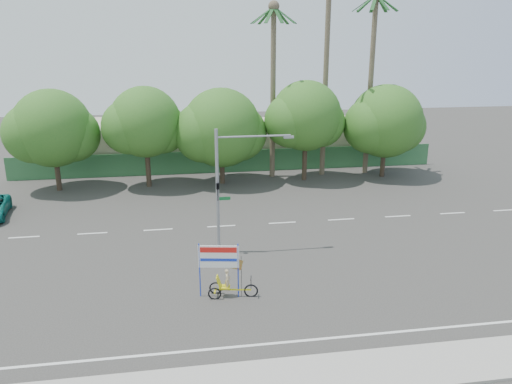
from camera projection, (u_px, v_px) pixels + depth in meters
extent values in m
plane|color=#33302D|center=(276.00, 281.00, 24.75)|extent=(120.00, 120.00, 0.00)
cube|color=gray|center=(317.00, 377.00, 17.65)|extent=(50.00, 2.40, 0.12)
cube|color=#336B3D|center=(230.00, 161.00, 44.76)|extent=(38.00, 0.08, 2.00)
cube|color=beige|center=(120.00, 144.00, 47.22)|extent=(12.00, 8.00, 4.00)
cube|color=beige|center=(304.00, 140.00, 49.96)|extent=(14.00, 8.00, 3.60)
cylinder|color=#473828|center=(57.00, 169.00, 39.15)|extent=(0.40, 0.40, 3.52)
sphere|color=#1E5C1B|center=(52.00, 128.00, 38.21)|extent=(6.00, 6.00, 6.00)
sphere|color=#1E5C1B|center=(72.00, 134.00, 38.85)|extent=(4.32, 4.32, 4.32)
sphere|color=#1E5C1B|center=(33.00, 133.00, 37.86)|extent=(4.56, 4.56, 4.56)
cylinder|color=#473828|center=(148.00, 164.00, 40.16)|extent=(0.40, 0.40, 3.74)
sphere|color=#1E5C1B|center=(145.00, 122.00, 39.16)|extent=(5.60, 5.60, 5.60)
sphere|color=#1E5C1B|center=(162.00, 128.00, 39.80)|extent=(4.03, 4.03, 4.03)
sphere|color=#1E5C1B|center=(129.00, 127.00, 38.83)|extent=(4.26, 4.26, 4.26)
cylinder|color=#473828|center=(222.00, 164.00, 41.11)|extent=(0.40, 0.40, 3.30)
sphere|color=#1E5C1B|center=(221.00, 128.00, 40.23)|extent=(6.40, 6.40, 6.40)
sphere|color=#1E5C1B|center=(239.00, 133.00, 40.88)|extent=(4.61, 4.61, 4.61)
sphere|color=#1E5C1B|center=(204.00, 132.00, 39.87)|extent=(4.86, 4.86, 4.86)
cylinder|color=#473828|center=(305.00, 157.00, 42.07)|extent=(0.40, 0.40, 3.87)
sphere|color=#1E5C1B|center=(306.00, 116.00, 41.04)|extent=(5.80, 5.80, 5.80)
sphere|color=#1E5C1B|center=(320.00, 122.00, 41.70)|extent=(4.18, 4.18, 4.18)
sphere|color=#1E5C1B|center=(291.00, 121.00, 40.71)|extent=(4.41, 4.41, 4.41)
cylinder|color=#473828|center=(383.00, 157.00, 43.18)|extent=(0.40, 0.40, 3.43)
sphere|color=#1E5C1B|center=(386.00, 121.00, 42.26)|extent=(6.20, 6.20, 6.20)
sphere|color=#1E5C1B|center=(399.00, 127.00, 42.91)|extent=(4.46, 4.46, 4.46)
sphere|color=#1E5C1B|center=(371.00, 126.00, 41.91)|extent=(4.71, 4.71, 4.71)
cylinder|color=#70604C|center=(326.00, 76.00, 41.86)|extent=(0.44, 0.44, 17.00)
cylinder|color=#70604C|center=(370.00, 88.00, 42.75)|extent=(0.44, 0.44, 15.00)
cube|color=#1C4C21|center=(387.00, 3.00, 40.88)|extent=(1.91, 0.28, 1.36)
cube|color=#1C4C21|center=(381.00, 3.00, 41.42)|extent=(1.65, 1.44, 1.36)
cube|color=#1C4C21|center=(373.00, 4.00, 41.64)|extent=(0.61, 1.93, 1.36)
cube|color=#1C4C21|center=(367.00, 3.00, 41.44)|extent=(1.20, 1.80, 1.36)
cube|color=#1C4C21|center=(364.00, 3.00, 40.91)|extent=(1.89, 0.92, 1.36)
cube|color=#1C4C21|center=(367.00, 2.00, 40.30)|extent=(1.89, 0.92, 1.36)
cube|color=#1C4C21|center=(374.00, 2.00, 39.90)|extent=(1.20, 1.80, 1.36)
cube|color=#1C4C21|center=(382.00, 2.00, 39.89)|extent=(0.61, 1.93, 1.36)
cube|color=#1C4C21|center=(387.00, 2.00, 40.27)|extent=(1.65, 1.44, 1.36)
cylinder|color=#70604C|center=(273.00, 95.00, 41.63)|extent=(0.44, 0.44, 14.00)
sphere|color=#70604C|center=(274.00, 6.00, 39.57)|extent=(0.90, 0.90, 0.90)
cube|color=#1C4C21|center=(285.00, 15.00, 39.91)|extent=(1.91, 0.28, 1.36)
cube|color=#1C4C21|center=(281.00, 15.00, 40.45)|extent=(1.65, 1.44, 1.36)
cube|color=#1C4C21|center=(274.00, 16.00, 40.67)|extent=(0.61, 1.93, 1.36)
cube|color=#1C4C21|center=(266.00, 15.00, 40.47)|extent=(1.20, 1.80, 1.36)
cube|color=#1C4C21|center=(262.00, 15.00, 39.94)|extent=(1.89, 0.92, 1.36)
cube|color=#1C4C21|center=(263.00, 15.00, 39.33)|extent=(1.89, 0.92, 1.36)
cube|color=#1C4C21|center=(270.00, 14.00, 38.93)|extent=(1.20, 1.80, 1.36)
cube|color=#1C4C21|center=(278.00, 14.00, 38.92)|extent=(0.61, 1.93, 1.36)
cube|color=#1C4C21|center=(284.00, 15.00, 39.30)|extent=(1.65, 1.44, 1.36)
cylinder|color=gray|center=(219.00, 251.00, 28.14)|extent=(1.10, 1.10, 0.10)
cylinder|color=gray|center=(218.00, 193.00, 27.13)|extent=(0.18, 0.18, 7.00)
cylinder|color=gray|center=(254.00, 136.00, 26.53)|extent=(4.00, 0.10, 0.10)
cube|color=gray|center=(289.00, 137.00, 26.84)|extent=(0.55, 0.20, 0.12)
imported|color=black|center=(218.00, 192.00, 26.89)|extent=(0.16, 0.20, 1.00)
cube|color=#14662D|center=(224.00, 198.00, 27.28)|extent=(0.70, 0.04, 0.18)
torus|color=black|center=(251.00, 291.00, 23.18)|extent=(0.67, 0.19, 0.67)
torus|color=black|center=(216.00, 288.00, 23.48)|extent=(0.63, 0.18, 0.62)
torus|color=black|center=(215.00, 294.00, 22.95)|extent=(0.63, 0.18, 0.62)
cube|color=#D2CA12|center=(233.00, 290.00, 23.18)|extent=(1.66, 0.35, 0.06)
cube|color=#D2CA12|center=(215.00, 291.00, 23.21)|extent=(0.16, 0.59, 0.05)
cube|color=#D2CA12|center=(225.00, 287.00, 23.14)|extent=(0.56, 0.49, 0.06)
cube|color=#D2CA12|center=(219.00, 281.00, 23.07)|extent=(0.29, 0.45, 0.53)
cylinder|color=black|center=(251.00, 283.00, 23.06)|extent=(0.03, 0.03, 0.54)
cube|color=black|center=(251.00, 278.00, 22.98)|extent=(0.12, 0.44, 0.04)
imported|color=#CCB284|center=(228.00, 280.00, 23.03)|extent=(0.32, 0.43, 1.06)
cylinder|color=#1A36C9|center=(200.00, 270.00, 22.92)|extent=(0.06, 0.06, 2.66)
cylinder|color=#1A36C9|center=(238.00, 271.00, 22.89)|extent=(0.06, 0.06, 2.66)
cube|color=white|center=(219.00, 257.00, 22.70)|extent=(1.85, 0.37, 1.08)
cube|color=red|center=(218.00, 250.00, 22.57)|extent=(1.65, 0.31, 0.26)
cube|color=#1A36C9|center=(219.00, 260.00, 22.71)|extent=(1.65, 0.31, 0.14)
cylinder|color=black|center=(241.00, 276.00, 22.97)|extent=(0.02, 0.02, 2.07)
cube|color=red|center=(234.00, 264.00, 22.79)|extent=(0.86, 0.17, 0.64)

